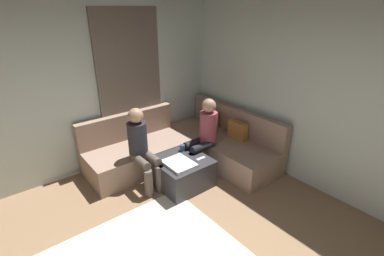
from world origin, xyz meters
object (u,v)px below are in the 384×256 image
object	(u,v)px
sectional_couch	(187,147)
person_on_couch_back	(204,133)
coffee_mug	(182,148)
person_on_couch_side	(141,146)
ottoman	(182,172)
game_remote	(201,159)

from	to	relation	value
sectional_couch	person_on_couch_back	bearing A→B (deg)	8.50
coffee_mug	person_on_couch_side	world-z (taller)	person_on_couch_side
sectional_couch	ottoman	xyz separation A→B (m)	(0.49, -0.48, -0.07)
coffee_mug	person_on_couch_back	size ratio (longest dim) A/B	0.08
sectional_couch	game_remote	xyz separation A→B (m)	(0.67, -0.26, 0.15)
person_on_couch_side	sectional_couch	bearing A→B (deg)	-171.06
game_remote	ottoman	bearing A→B (deg)	-129.29
game_remote	person_on_couch_side	xyz separation A→B (m)	(-0.53, -0.68, 0.23)
sectional_couch	person_on_couch_side	world-z (taller)	person_on_couch_side
ottoman	person_on_couch_side	size ratio (longest dim) A/B	0.63
ottoman	person_on_couch_side	xyz separation A→B (m)	(-0.35, -0.46, 0.45)
game_remote	person_on_couch_side	size ratio (longest dim) A/B	0.12
game_remote	person_on_couch_back	xyz separation A→B (m)	(-0.30, 0.31, 0.23)
sectional_couch	coffee_mug	bearing A→B (deg)	-47.51
sectional_couch	coffee_mug	distance (m)	0.45
coffee_mug	person_on_couch_side	xyz separation A→B (m)	(-0.13, -0.64, 0.19)
ottoman	person_on_couch_side	world-z (taller)	person_on_couch_side
sectional_couch	person_on_couch_back	xyz separation A→B (m)	(0.37, 0.06, 0.38)
ottoman	person_on_couch_side	bearing A→B (deg)	-126.79
game_remote	person_on_couch_back	size ratio (longest dim) A/B	0.12
game_remote	coffee_mug	bearing A→B (deg)	-174.29
coffee_mug	person_on_couch_back	world-z (taller)	person_on_couch_back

